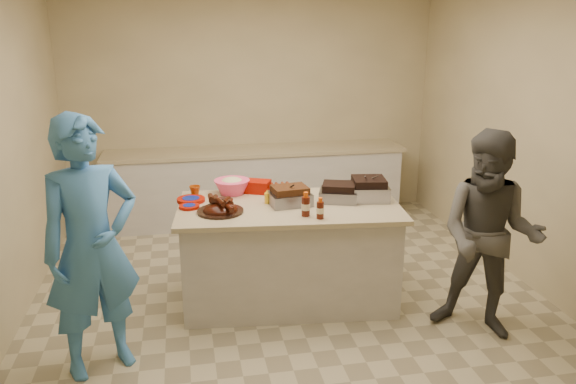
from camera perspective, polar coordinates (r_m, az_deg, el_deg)
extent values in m
cube|color=#47230F|center=(4.76, 0.19, -1.28)|extent=(0.37, 0.30, 0.10)
cube|color=black|center=(4.89, 5.15, -0.88)|extent=(0.39, 0.36, 0.10)
cube|color=gray|center=(4.96, 8.15, -0.70)|extent=(0.37, 0.37, 0.13)
cylinder|color=silver|center=(5.06, -0.28, -0.16)|extent=(0.33, 0.33, 0.05)
cube|color=#F1A500|center=(5.15, 6.73, 0.01)|extent=(0.31, 0.24, 0.08)
cylinder|color=#401208|center=(4.49, 1.80, -2.44)|extent=(0.07, 0.07, 0.20)
cylinder|color=#401208|center=(4.44, 3.28, -2.70)|extent=(0.06, 0.06, 0.17)
cylinder|color=yellow|center=(4.80, -2.13, -1.15)|extent=(0.05, 0.05, 0.12)
imported|color=silver|center=(4.90, -0.63, -0.75)|extent=(0.12, 0.05, 0.12)
cylinder|color=#8F0D00|center=(4.92, -9.82, -0.94)|extent=(0.26, 0.26, 0.03)
cylinder|color=#8F0D00|center=(4.75, -9.99, -1.61)|extent=(0.19, 0.19, 0.02)
imported|color=#9E3D09|center=(5.07, -9.41, -0.37)|extent=(0.11, 0.10, 0.10)
cube|color=#8F0D00|center=(5.11, -3.09, -0.02)|extent=(0.27, 0.24, 0.11)
imported|color=#3F80C5|center=(4.44, -18.13, -16.36)|extent=(1.42, 1.93, 0.44)
imported|color=#504E48|center=(4.88, 18.81, -13.18)|extent=(1.62, 1.77, 0.62)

